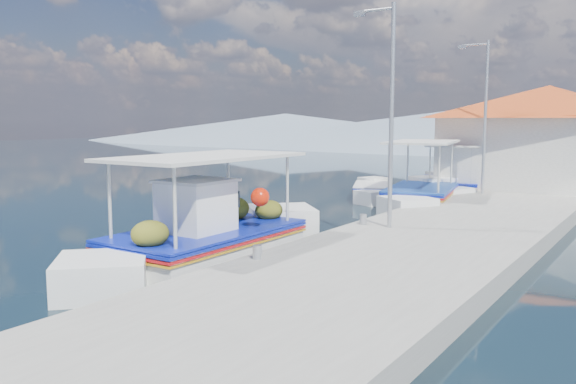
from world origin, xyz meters
The scene contains 10 objects.
ground centered at (0.00, 0.00, 0.00)m, with size 160.00×160.00×0.00m, color black.
quay centered at (5.90, 6.00, 0.25)m, with size 5.00×44.00×0.50m, color gray.
bollards centered at (3.80, 5.25, 0.65)m, with size 0.20×17.20×0.30m.
main_caique centered at (1.78, -2.23, 0.56)m, with size 2.63×8.78×2.89m.
caique_green_canopy centered at (2.79, 9.22, 0.43)m, with size 3.27×7.60×2.90m.
caique_blue_hull centered at (0.01, 10.69, 0.26)m, with size 2.96×4.89×0.95m.
caique_far centered at (2.46, 13.39, 0.48)m, with size 3.83×7.00×2.61m.
harbor_building centered at (6.20, 15.00, 2.78)m, with size 10.49×10.49×4.40m.
lamp_post_near centered at (4.51, 2.00, 3.85)m, with size 1.21×0.14×6.00m.
lamp_post_far centered at (4.51, 11.00, 3.85)m, with size 1.21×0.14×6.00m.
Camera 1 is at (11.20, -12.96, 3.46)m, focal length 37.20 mm.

